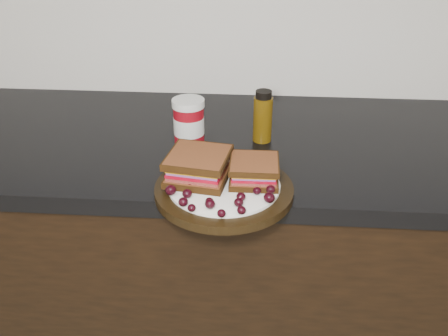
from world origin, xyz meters
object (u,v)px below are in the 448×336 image
at_px(plate, 224,190).
at_px(sandwich_left, 198,166).
at_px(condiment_jar, 189,122).
at_px(oil_bottle, 263,116).

distance_m(plate, sandwich_left, 0.07).
relative_size(condiment_jar, oil_bottle, 0.88).
bearing_deg(plate, sandwich_left, 160.52).
distance_m(condiment_jar, oil_bottle, 0.18).
xyz_separation_m(sandwich_left, condiment_jar, (-0.05, 0.20, 0.01)).
height_order(plate, oil_bottle, oil_bottle).
bearing_deg(sandwich_left, oil_bottle, 70.63).
bearing_deg(plate, condiment_jar, 114.21).
bearing_deg(oil_bottle, plate, -106.33).
bearing_deg(oil_bottle, condiment_jar, -170.16).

